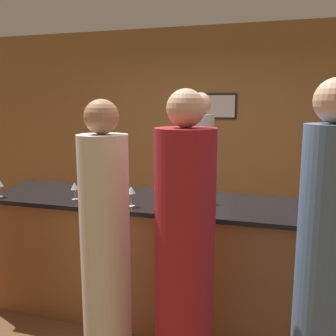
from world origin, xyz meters
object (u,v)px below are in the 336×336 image
Objects in this scene: ice_bucket at (99,184)px; guest_2 at (106,251)px; guest_1 at (324,271)px; guest_3 at (185,260)px; wine_bottle_0 at (308,190)px; bartender at (199,192)px.

guest_2 is at bearing -61.39° from ice_bucket.
guest_3 is (-0.77, 0.02, -0.04)m from guest_1.
guest_2 is at bearing -143.09° from wine_bottle_0.
wine_bottle_0 is (0.74, 0.98, 0.26)m from guest_3.
guest_1 reaches higher than guest_2.
ice_bucket is at bearing 118.61° from guest_2.
wine_bottle_0 is at bearing 91.47° from guest_1.
guest_2 is 5.60× the size of wine_bottle_0.
bartender is 0.99× the size of guest_1.
ice_bucket is (-1.74, 0.87, 0.19)m from guest_1.
bartender is at bearing 98.61° from guest_3.
bartender is at bearing 79.65° from guest_2.
guest_2 is at bearing 79.65° from bartender.
wine_bottle_0 is (0.98, -0.62, 0.22)m from bartender.
bartender is at bearing 121.89° from guest_1.
ice_bucket is (-0.73, -0.75, 0.19)m from bartender.
guest_3 reaches higher than guest_2.
wine_bottle_0 is (-0.03, 1.00, 0.22)m from guest_1.
guest_1 is at bearing -1.80° from guest_3.
guest_1 is at bearing -88.53° from wine_bottle_0.
guest_1 reaches higher than wine_bottle_0.
wine_bottle_0 is (1.27, 0.95, 0.28)m from guest_2.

